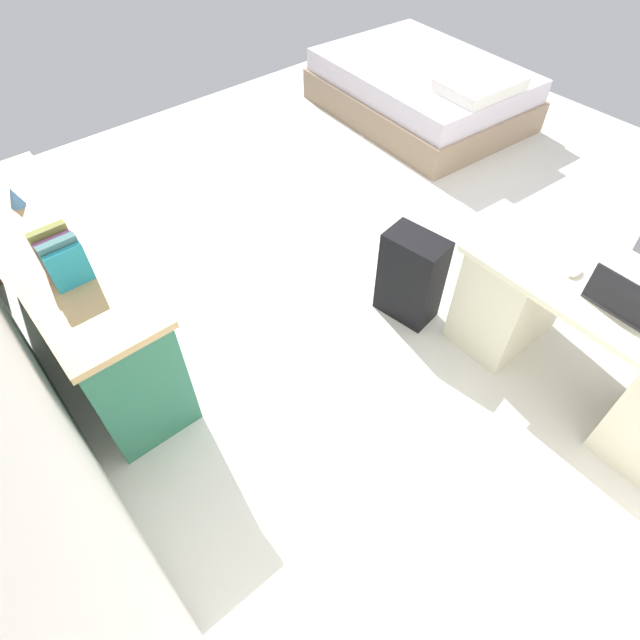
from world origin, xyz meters
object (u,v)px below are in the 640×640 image
Objects in this scene: desk at (592,339)px; figurine_small at (14,197)px; bed at (422,90)px; credenza at (74,296)px; laptop at (623,300)px; computer_mouse at (575,272)px; suitcase_black at (411,277)px.

figurine_small is (2.41, 1.97, 0.48)m from desk.
credenza is at bearing 100.78° from bed.
laptop is 2.84× the size of figurine_small.
figurine_small is at bearing 41.56° from computer_mouse.
bed is at bearing -34.23° from computer_mouse.
credenza is 3.01× the size of suitcase_black.
laptop is 0.27m from computer_mouse.
suitcase_black is at bearing -130.93° from figurine_small.
desk is 0.41m from laptop.
desk is at bearing -66.85° from laptop.
suitcase_black is at bearing 130.94° from bed.
suitcase_black is (-1.04, -1.64, -0.10)m from credenza.
figurine_small is (2.45, 1.87, 0.08)m from laptop.
bed is 3.33× the size of suitcase_black.
laptop reaches higher than desk.
credenza is 1.95m from suitcase_black.
laptop is at bearing 113.15° from desk.
credenza is (2.03, 1.96, 0.02)m from desk.
credenza reaches higher than desk.
bed is at bearing -57.80° from suitcase_black.
bed is 2.65m from suitcase_black.
figurine_small is at bearing 94.87° from bed.
suitcase_black is (0.99, 0.32, -0.08)m from desk.
bed is 3.33m from laptop.
computer_mouse is at bearing 14.18° from desk.
figurine_small is at bearing 39.17° from desk.
figurine_small is (0.38, 0.00, 0.45)m from credenza.
computer_mouse is at bearing -138.96° from figurine_small.
desk is 1.04m from suitcase_black.
laptop is at bearing 147.20° from bed.
computer_mouse is (-2.51, 1.74, 0.49)m from bed.
bed is 6.39× the size of laptop.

